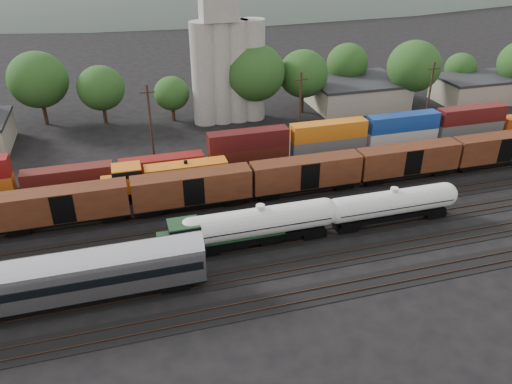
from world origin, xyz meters
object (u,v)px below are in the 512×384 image
object	(u,v)px
grain_silo	(227,60)
tank_car_a	(260,223)
green_locomotive	(219,233)
passenger_coach	(69,276)
orange_locomotive	(163,178)

from	to	relation	value
grain_silo	tank_car_a	bearing A→B (deg)	-98.37
tank_car_a	grain_silo	size ratio (longest dim) A/B	0.65
green_locomotive	passenger_coach	xyz separation A→B (m)	(-15.43, -5.00, 1.15)
tank_car_a	orange_locomotive	xyz separation A→B (m)	(-9.09, 15.00, -0.28)
green_locomotive	grain_silo	size ratio (longest dim) A/B	0.54
green_locomotive	tank_car_a	xyz separation A→B (m)	(4.77, 0.00, 0.53)
passenger_coach	green_locomotive	bearing A→B (deg)	17.95
grain_silo	orange_locomotive	bearing A→B (deg)	-120.18
green_locomotive	grain_silo	distance (m)	43.32
orange_locomotive	green_locomotive	bearing A→B (deg)	-73.93
grain_silo	green_locomotive	bearing A→B (deg)	-104.76
passenger_coach	orange_locomotive	distance (m)	22.90
green_locomotive	orange_locomotive	size ratio (longest dim) A/B	0.85
tank_car_a	passenger_coach	distance (m)	20.82
passenger_coach	orange_locomotive	xyz separation A→B (m)	(11.11, 20.00, -0.90)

